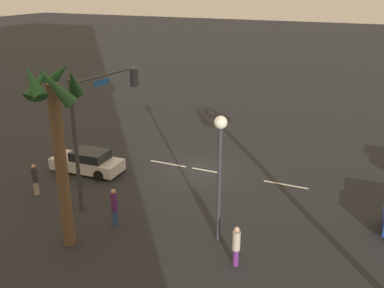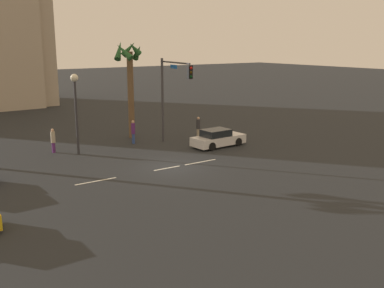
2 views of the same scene
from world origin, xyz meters
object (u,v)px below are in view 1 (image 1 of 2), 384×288
at_px(palm_tree_1, 56,122).
at_px(pedestrian_0, 236,245).
at_px(traffic_signal, 97,116).
at_px(car_1, 88,162).
at_px(pedestrian_2, 114,206).
at_px(pedestrian_1, 35,179).
at_px(streetlamp, 220,155).

bearing_deg(palm_tree_1, pedestrian_0, -167.87).
bearing_deg(traffic_signal, pedestrian_0, 161.26).
bearing_deg(pedestrian_0, car_1, -25.18).
height_order(car_1, pedestrian_2, pedestrian_2).
distance_m(pedestrian_1, pedestrian_2, 5.82).
bearing_deg(streetlamp, palm_tree_1, 27.49).
xyz_separation_m(car_1, traffic_signal, (-2.78, 2.42, 3.94)).
distance_m(traffic_signal, pedestrian_2, 4.75).
distance_m(pedestrian_1, palm_tree_1, 7.47).
xyz_separation_m(car_1, palm_tree_1, (-4.09, 6.86, 5.05)).
bearing_deg(car_1, pedestrian_2, 137.18).
distance_m(pedestrian_2, palm_tree_1, 5.24).
bearing_deg(pedestrian_1, palm_tree_1, 146.45).
height_order(traffic_signal, streetlamp, traffic_signal).
distance_m(pedestrian_0, pedestrian_1, 12.12).
distance_m(car_1, streetlamp, 11.21).
bearing_deg(pedestrian_2, pedestrian_0, 173.98).
distance_m(pedestrian_0, palm_tree_1, 8.76).
relative_size(pedestrian_0, palm_tree_1, 0.22).
height_order(traffic_signal, pedestrian_1, traffic_signal).
relative_size(pedestrian_0, pedestrian_2, 0.95).
relative_size(pedestrian_2, palm_tree_1, 0.23).
bearing_deg(palm_tree_1, pedestrian_1, -33.55).
bearing_deg(traffic_signal, palm_tree_1, 106.47).
height_order(streetlamp, pedestrian_1, streetlamp).
height_order(pedestrian_1, palm_tree_1, palm_tree_1).
xyz_separation_m(car_1, pedestrian_2, (-5.02, 4.65, 0.39)).
bearing_deg(pedestrian_2, palm_tree_1, 67.21).
bearing_deg(pedestrian_2, pedestrian_1, -9.66).
xyz_separation_m(pedestrian_0, pedestrian_1, (12.01, -1.64, -0.02)).
height_order(car_1, streetlamp, streetlamp).
height_order(pedestrian_0, palm_tree_1, palm_tree_1).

